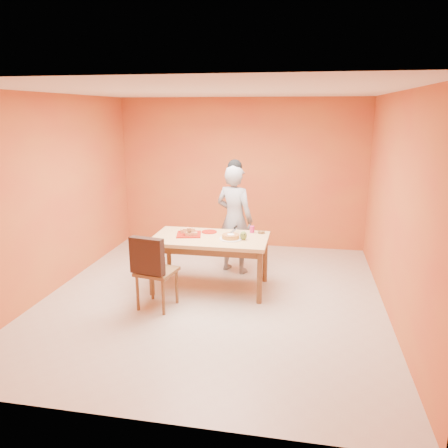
% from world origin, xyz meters
% --- Properties ---
extents(floor, '(5.00, 5.00, 0.00)m').
position_xyz_m(floor, '(0.00, 0.00, 0.00)').
color(floor, beige).
rests_on(floor, ground).
extents(ceiling, '(5.00, 5.00, 0.00)m').
position_xyz_m(ceiling, '(0.00, 0.00, 2.70)').
color(ceiling, silver).
rests_on(ceiling, wall_back).
extents(wall_back, '(4.50, 0.00, 4.50)m').
position_xyz_m(wall_back, '(0.00, 2.50, 1.35)').
color(wall_back, '#CB722E').
rests_on(wall_back, floor).
extents(wall_left, '(0.00, 5.00, 5.00)m').
position_xyz_m(wall_left, '(-2.25, 0.00, 1.35)').
color(wall_left, '#CB722E').
rests_on(wall_left, floor).
extents(wall_right, '(0.00, 5.00, 5.00)m').
position_xyz_m(wall_right, '(2.25, 0.00, 1.35)').
color(wall_right, '#CB722E').
rests_on(wall_right, floor).
extents(dining_table, '(1.60, 0.90, 0.76)m').
position_xyz_m(dining_table, '(-0.11, 0.32, 0.67)').
color(dining_table, tan).
rests_on(dining_table, floor).
extents(dining_chair, '(0.53, 0.60, 0.99)m').
position_xyz_m(dining_chair, '(-0.64, -0.44, 0.51)').
color(dining_chair, brown).
rests_on(dining_chair, floor).
extents(pastry_pile, '(0.30, 0.30, 0.10)m').
position_xyz_m(pastry_pile, '(-0.42, 0.36, 0.83)').
color(pastry_pile, tan).
rests_on(pastry_pile, pastry_platter).
extents(person, '(0.72, 0.60, 1.68)m').
position_xyz_m(person, '(0.11, 1.06, 0.84)').
color(person, gray).
rests_on(person, floor).
extents(pastry_platter, '(0.40, 0.40, 0.02)m').
position_xyz_m(pastry_platter, '(-0.42, 0.36, 0.77)').
color(pastry_platter, '#9A160E').
rests_on(pastry_platter, dining_table).
extents(red_dinner_plate, '(0.27, 0.27, 0.01)m').
position_xyz_m(red_dinner_plate, '(-0.17, 0.55, 0.77)').
color(red_dinner_plate, '#9A160E').
rests_on(red_dinner_plate, dining_table).
extents(white_cake_plate, '(0.37, 0.37, 0.01)m').
position_xyz_m(white_cake_plate, '(0.19, 0.26, 0.77)').
color(white_cake_plate, white).
rests_on(white_cake_plate, dining_table).
extents(sponge_cake, '(0.30, 0.30, 0.05)m').
position_xyz_m(sponge_cake, '(0.19, 0.26, 0.80)').
color(sponge_cake, gold).
rests_on(sponge_cake, white_cake_plate).
extents(cake_server, '(0.08, 0.25, 0.01)m').
position_xyz_m(cake_server, '(0.20, 0.44, 0.83)').
color(cake_server, white).
rests_on(cake_server, sponge_cake).
extents(egg_ornament, '(0.11, 0.10, 0.12)m').
position_xyz_m(egg_ornament, '(0.37, 0.27, 0.82)').
color(egg_ornament, olive).
rests_on(egg_ornament, dining_table).
extents(magenta_glass, '(0.07, 0.07, 0.10)m').
position_xyz_m(magenta_glass, '(0.44, 0.65, 0.81)').
color(magenta_glass, '#BC1C61').
rests_on(magenta_glass, dining_table).
extents(checker_tin, '(0.12, 0.12, 0.03)m').
position_xyz_m(checker_tin, '(0.57, 0.64, 0.78)').
color(checker_tin, '#35210E').
rests_on(checker_tin, dining_table).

